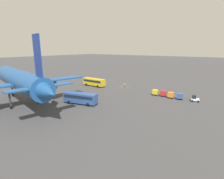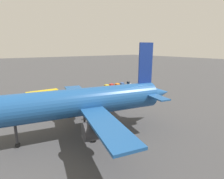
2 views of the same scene
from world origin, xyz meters
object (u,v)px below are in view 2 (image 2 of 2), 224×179
(shuttle_bus_near, at_px, (43,95))
(cargo_cart_red, at_px, (112,86))
(baggage_tug, at_px, (129,84))
(cargo_cart_blue, at_px, (122,84))
(cargo_cart_orange, at_px, (117,85))
(shuttle_bus_far, at_px, (107,103))
(worker_person, at_px, (70,90))
(airplane, at_px, (82,102))
(cargo_cart_yellow, at_px, (107,87))

(shuttle_bus_near, xyz_separation_m, cargo_cart_red, (-31.33, -1.56, -0.83))
(baggage_tug, height_order, cargo_cart_red, baggage_tug)
(cargo_cart_blue, bearing_deg, shuttle_bus_near, 1.78)
(shuttle_bus_near, bearing_deg, cargo_cart_orange, -178.63)
(shuttle_bus_far, bearing_deg, cargo_cart_blue, -150.45)
(shuttle_bus_near, height_order, worker_person, shuttle_bus_near)
(airplane, bearing_deg, cargo_cart_blue, -125.64)
(shuttle_bus_near, relative_size, shuttle_bus_far, 0.99)
(shuttle_bus_near, relative_size, worker_person, 6.28)
(airplane, height_order, shuttle_bus_far, airplane)
(shuttle_bus_far, relative_size, cargo_cart_blue, 4.95)
(cargo_cart_red, height_order, cargo_cart_yellow, same)
(shuttle_bus_near, distance_m, cargo_cart_orange, 34.25)
(airplane, height_order, cargo_cart_yellow, airplane)
(shuttle_bus_near, distance_m, cargo_cart_red, 31.38)
(shuttle_bus_near, bearing_deg, cargo_cart_yellow, -177.49)
(cargo_cart_yellow, bearing_deg, baggage_tug, -179.19)
(shuttle_bus_near, bearing_deg, shuttle_bus_far, 122.39)
(baggage_tug, bearing_deg, cargo_cart_orange, -13.88)
(cargo_cart_red, bearing_deg, worker_person, -13.39)
(airplane, xyz_separation_m, worker_person, (-11.75, -38.50, -6.55))
(cargo_cart_orange, bearing_deg, baggage_tug, -175.35)
(baggage_tug, xyz_separation_m, worker_person, (29.21, -4.57, -0.07))
(shuttle_bus_far, bearing_deg, shuttle_bus_near, -72.25)
(shuttle_bus_near, distance_m, baggage_tug, 41.69)
(cargo_cart_orange, bearing_deg, airplane, 44.82)
(airplane, bearing_deg, worker_person, -95.29)
(cargo_cart_red, bearing_deg, shuttle_bus_far, 52.87)
(airplane, xyz_separation_m, cargo_cart_yellow, (-27.75, -33.74, -6.23))
(airplane, distance_m, worker_person, 40.78)
(shuttle_bus_near, distance_m, cargo_cart_blue, 37.14)
(worker_person, relative_size, cargo_cart_blue, 0.78)
(shuttle_bus_near, distance_m, shuttle_bus_far, 25.64)
(cargo_cart_orange, bearing_deg, cargo_cart_red, -13.16)
(shuttle_bus_near, xyz_separation_m, shuttle_bus_far, (-13.78, 21.62, -0.01))
(shuttle_bus_near, height_order, shuttle_bus_far, shuttle_bus_near)
(baggage_tug, distance_m, cargo_cart_blue, 4.56)
(cargo_cart_blue, bearing_deg, worker_person, -11.24)
(shuttle_bus_far, distance_m, cargo_cart_yellow, 27.23)
(cargo_cart_blue, xyz_separation_m, cargo_cart_red, (5.78, -0.41, 0.00))
(shuttle_bus_far, bearing_deg, airplane, 24.81)
(cargo_cart_blue, relative_size, cargo_cart_red, 1.00)
(shuttle_bus_near, relative_size, baggage_tug, 4.06)
(shuttle_bus_far, xyz_separation_m, cargo_cart_red, (-17.55, -23.19, -0.82))
(cargo_cart_orange, relative_size, cargo_cart_red, 1.00)
(cargo_cart_yellow, bearing_deg, airplane, 50.57)
(baggage_tug, distance_m, cargo_cart_yellow, 13.21)
(airplane, xyz_separation_m, shuttle_bus_near, (0.69, -32.44, -5.40))
(worker_person, bearing_deg, airplane, 73.03)
(cargo_cart_red, bearing_deg, cargo_cart_blue, 175.96)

